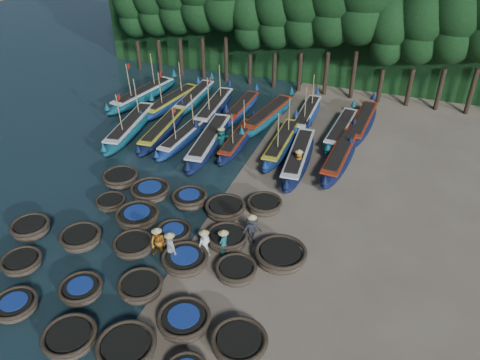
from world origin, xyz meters
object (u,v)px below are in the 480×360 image
(long_boat_9, at_px, (144,95))
(long_boat_12, at_px, (214,108))
(coracle_17, at_px, (174,233))
(long_boat_4, at_px, (209,141))
(coracle_9, at_px, (239,344))
(coracle_5, at_px, (22,263))
(coracle_19, at_px, (281,256))
(coracle_23, at_px, (225,209))
(fisherman_3, at_px, (252,229))
(coracle_1, at_px, (15,306))
(long_boat_7, at_px, (298,157))
(coracle_12, at_px, (134,246))
(long_boat_17, at_px, (362,123))
(long_boat_14, at_px, (268,116))
(fisherman_6, at_px, (298,161))
(fisherman_1, at_px, (224,243))
(long_boat_6, at_px, (282,143))
(coracle_3, at_px, (127,348))
(coracle_14, at_px, (236,271))
(long_boat_15, at_px, (307,115))
(long_boat_5, at_px, (238,140))
(coracle_18, at_px, (227,239))
(coracle_10, at_px, (31,228))
(coracle_2, at_px, (70,338))
(long_boat_1, at_px, (131,127))
(coracle_21, at_px, (150,191))
(long_boat_13, at_px, (241,109))
(fisherman_0, at_px, (204,242))
(long_boat_3, at_px, (185,136))
(coracle_11, at_px, (81,238))
(long_boat_10, at_px, (172,102))
(coracle_13, at_px, (185,260))
(fisherman_5, at_px, (221,139))
(coracle_7, at_px, (141,287))
(coracle_22, at_px, (190,199))
(long_boat_8, at_px, (340,156))
(coracle_24, at_px, (264,205))
(long_boat_11, at_px, (195,98))

(long_boat_9, bearing_deg, long_boat_12, 6.95)
(coracle_17, height_order, long_boat_4, long_boat_4)
(coracle_9, bearing_deg, long_boat_12, 115.53)
(coracle_5, distance_m, coracle_19, 12.45)
(coracle_23, height_order, fisherman_3, fisherman_3)
(coracle_1, distance_m, long_boat_9, 22.92)
(long_boat_7, bearing_deg, coracle_5, -129.57)
(coracle_12, height_order, long_boat_17, long_boat_17)
(long_boat_14, relative_size, fisherman_6, 4.72)
(long_boat_17, relative_size, fisherman_1, 4.89)
(coracle_9, height_order, fisherman_6, fisherman_6)
(coracle_1, height_order, fisherman_3, fisherman_3)
(long_boat_14, xyz_separation_m, fisherman_3, (3.45, -13.82, 0.29))
(coracle_1, xyz_separation_m, long_boat_6, (6.79, 17.90, 0.17))
(coracle_3, xyz_separation_m, coracle_14, (2.48, 5.51, -0.02))
(fisherman_6, bearing_deg, long_boat_15, 162.73)
(long_boat_4, xyz_separation_m, long_boat_5, (1.74, 1.02, -0.12))
(coracle_9, relative_size, long_boat_5, 0.35)
(coracle_18, relative_size, long_boat_12, 0.27)
(long_boat_9, bearing_deg, coracle_10, -68.99)
(coracle_2, xyz_separation_m, long_boat_1, (-7.63, 17.06, 0.17))
(coracle_21, bearing_deg, long_boat_13, 85.55)
(long_boat_13, bearing_deg, long_boat_9, -175.90)
(fisherman_0, bearing_deg, long_boat_14, 33.46)
(coracle_21, distance_m, long_boat_3, 6.99)
(coracle_11, distance_m, long_boat_10, 17.37)
(coracle_13, bearing_deg, fisherman_5, 103.61)
(long_boat_7, xyz_separation_m, fisherman_6, (0.25, -1.05, 0.29))
(coracle_1, relative_size, coracle_9, 0.87)
(long_boat_6, xyz_separation_m, long_boat_10, (-10.39, 3.76, 0.01))
(coracle_7, bearing_deg, coracle_9, -14.20)
(coracle_13, bearing_deg, fisherman_0, 65.65)
(coracle_2, bearing_deg, fisherman_1, 61.83)
(coracle_5, xyz_separation_m, long_boat_1, (-2.65, 14.19, 0.20))
(coracle_10, relative_size, coracle_22, 0.97)
(coracle_17, bearing_deg, long_boat_17, 65.81)
(long_boat_3, bearing_deg, coracle_17, -63.91)
(coracle_2, xyz_separation_m, long_boat_15, (3.97, 23.71, 0.11))
(coracle_19, distance_m, long_boat_5, 12.08)
(coracle_7, bearing_deg, fisherman_6, 72.21)
(long_boat_3, distance_m, fisherman_0, 12.07)
(long_boat_8, relative_size, long_boat_10, 1.04)
(coracle_12, height_order, long_boat_15, long_boat_15)
(fisherman_5, bearing_deg, coracle_14, 61.59)
(coracle_5, relative_size, coracle_24, 1.00)
(long_boat_1, bearing_deg, long_boat_17, 14.30)
(long_boat_5, height_order, long_boat_15, long_boat_15)
(coracle_2, distance_m, long_boat_11, 24.31)
(coracle_14, height_order, long_boat_10, long_boat_10)
(long_boat_1, height_order, fisherman_1, long_boat_1)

